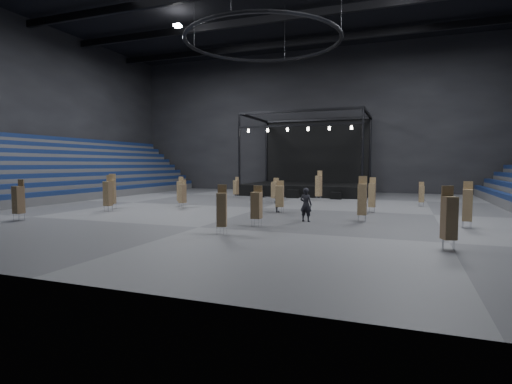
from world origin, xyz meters
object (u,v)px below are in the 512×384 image
(chair_stack_15, at_px, (319,185))
(chair_stack_12, at_px, (180,191))
(flight_case_mid, at_px, (293,194))
(crew_member, at_px, (279,201))
(chair_stack_11, at_px, (467,204))
(man_center, at_px, (306,205))
(stage, at_px, (309,181))
(chair_stack_1, at_px, (421,194))
(chair_stack_10, at_px, (19,199))
(chair_stack_7, at_px, (275,190))
(chair_stack_0, at_px, (236,187))
(chair_stack_3, at_px, (362,199))
(chair_stack_6, at_px, (280,196))
(chair_stack_13, at_px, (182,193))
(chair_stack_14, at_px, (372,195))
(chair_stack_4, at_px, (112,191))
(chair_stack_8, at_px, (108,193))
(flight_case_right, at_px, (336,196))
(chair_stack_2, at_px, (257,205))
(chair_stack_9, at_px, (222,209))
(flight_case_left, at_px, (259,194))
(chair_stack_5, at_px, (449,217))

(chair_stack_15, bearing_deg, chair_stack_12, -122.27)
(flight_case_mid, relative_size, crew_member, 0.79)
(chair_stack_11, xyz_separation_m, man_center, (-8.77, -0.51, -0.28))
(chair_stack_11, bearing_deg, man_center, -169.57)
(stage, distance_m, chair_stack_12, 18.24)
(chair_stack_1, height_order, chair_stack_10, chair_stack_10)
(crew_member, bearing_deg, chair_stack_7, 3.30)
(chair_stack_0, bearing_deg, chair_stack_10, -91.10)
(chair_stack_3, xyz_separation_m, man_center, (-3.20, -1.04, -0.38))
(chair_stack_6, bearing_deg, chair_stack_12, 157.86)
(stage, xyz_separation_m, chair_stack_13, (-5.96, -18.48, -0.27))
(chair_stack_11, bearing_deg, chair_stack_12, 173.15)
(chair_stack_12, bearing_deg, chair_stack_14, -4.04)
(chair_stack_4, bearing_deg, chair_stack_1, 2.20)
(chair_stack_8, bearing_deg, chair_stack_1, 27.25)
(flight_case_mid, bearing_deg, chair_stack_8, -120.83)
(flight_case_right, height_order, chair_stack_7, chair_stack_7)
(chair_stack_14, bearing_deg, chair_stack_7, 159.46)
(chair_stack_10, bearing_deg, chair_stack_13, 64.05)
(man_center, bearing_deg, chair_stack_3, -150.47)
(flight_case_right, height_order, chair_stack_2, chair_stack_2)
(flight_case_mid, xyz_separation_m, chair_stack_9, (2.32, -21.88, 0.84))
(chair_stack_2, height_order, chair_stack_9, chair_stack_9)
(flight_case_left, distance_m, chair_stack_11, 23.27)
(chair_stack_1, distance_m, man_center, 13.78)
(chair_stack_5, relative_size, chair_stack_12, 1.07)
(flight_case_mid, relative_size, chair_stack_15, 0.44)
(chair_stack_2, bearing_deg, chair_stack_1, 59.08)
(flight_case_right, relative_size, chair_stack_13, 0.47)
(flight_case_left, height_order, chair_stack_8, chair_stack_8)
(chair_stack_9, bearing_deg, chair_stack_14, 44.55)
(chair_stack_6, distance_m, man_center, 4.39)
(chair_stack_10, distance_m, man_center, 17.68)
(stage, relative_size, chair_stack_5, 5.39)
(chair_stack_7, bearing_deg, chair_stack_3, -37.41)
(chair_stack_7, distance_m, chair_stack_15, 5.06)
(chair_stack_8, bearing_deg, chair_stack_7, 45.51)
(flight_case_mid, bearing_deg, chair_stack_11, -48.19)
(flight_case_left, distance_m, chair_stack_6, 13.74)
(chair_stack_3, xyz_separation_m, chair_stack_8, (-18.04, -1.04, -0.05))
(chair_stack_4, xyz_separation_m, chair_stack_12, (3.42, 4.38, -0.16))
(chair_stack_2, height_order, chair_stack_5, chair_stack_5)
(flight_case_mid, xyz_separation_m, chair_stack_8, (-9.63, -16.14, 0.94))
(chair_stack_3, bearing_deg, stage, 110.76)
(chair_stack_11, bearing_deg, chair_stack_7, 152.24)
(chair_stack_0, bearing_deg, flight_case_left, 52.48)
(flight_case_left, height_order, chair_stack_15, chair_stack_15)
(flight_case_right, bearing_deg, stage, 123.55)
(chair_stack_9, height_order, chair_stack_14, chair_stack_14)
(chair_stack_3, distance_m, chair_stack_5, 7.91)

